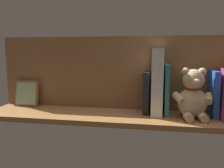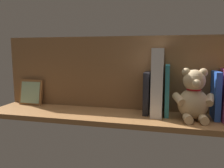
% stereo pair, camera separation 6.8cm
% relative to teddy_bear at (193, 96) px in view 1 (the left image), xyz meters
% --- Properties ---
extents(ground_plane, '(1.14, 0.25, 0.02)m').
position_rel_teddy_bear_xyz_m(ground_plane, '(0.34, -0.00, -0.10)').
color(ground_plane, '#9E6B3D').
extents(shelf_back_panel, '(1.14, 0.02, 0.34)m').
position_rel_teddy_bear_xyz_m(shelf_back_panel, '(0.34, -0.11, 0.08)').
color(shelf_back_panel, brown).
rests_on(shelf_back_panel, ground_plane).
extents(book_1, '(0.03, 0.14, 0.20)m').
position_rel_teddy_bear_xyz_m(book_1, '(-0.12, -0.02, 0.01)').
color(book_1, '#B23F72').
rests_on(book_1, ground_plane).
extents(book_2, '(0.03, 0.11, 0.19)m').
position_rel_teddy_bear_xyz_m(book_2, '(-0.09, -0.04, 0.01)').
color(book_2, blue).
rests_on(book_2, ground_plane).
extents(teddy_bear, '(0.17, 0.14, 0.21)m').
position_rel_teddy_bear_xyz_m(teddy_bear, '(0.00, 0.00, 0.00)').
color(teddy_bear, '#D1B284').
rests_on(teddy_bear, ground_plane).
extents(book_3, '(0.02, 0.11, 0.22)m').
position_rel_teddy_bear_xyz_m(book_3, '(0.10, -0.04, 0.02)').
color(book_3, teal).
rests_on(book_3, ground_plane).
extents(dictionary_thick_white, '(0.05, 0.13, 0.29)m').
position_rel_teddy_bear_xyz_m(dictionary_thick_white, '(0.14, -0.03, 0.05)').
color(dictionary_thick_white, white).
rests_on(dictionary_thick_white, ground_plane).
extents(book_4, '(0.02, 0.10, 0.18)m').
position_rel_teddy_bear_xyz_m(book_4, '(0.19, -0.05, 0.00)').
color(book_4, black).
rests_on(book_4, ground_plane).
extents(picture_frame_leaning, '(0.12, 0.04, 0.13)m').
position_rel_teddy_bear_xyz_m(picture_frame_leaning, '(0.78, -0.07, -0.03)').
color(picture_frame_leaning, brown).
rests_on(picture_frame_leaning, ground_plane).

